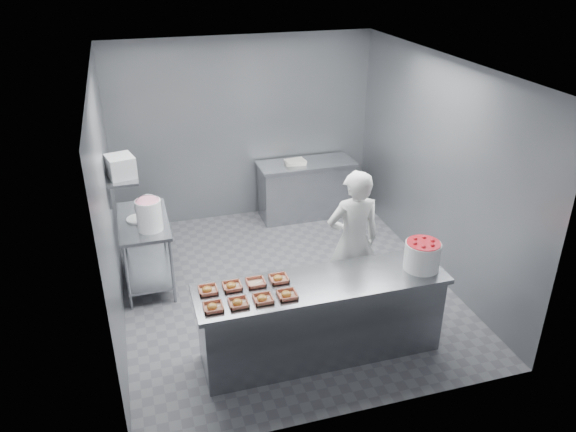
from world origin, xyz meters
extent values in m
plane|color=#4C4C51|center=(0.00, 0.00, 0.00)|extent=(4.50, 4.50, 0.00)
plane|color=white|center=(0.00, 0.00, 2.80)|extent=(4.50, 4.50, 0.00)
cube|color=slate|center=(0.00, 2.25, 1.40)|extent=(4.00, 0.04, 2.80)
cube|color=slate|center=(-2.00, 0.00, 1.40)|extent=(0.04, 4.50, 2.80)
cube|color=slate|center=(2.00, 0.00, 1.40)|extent=(0.04, 4.50, 2.80)
cube|color=slate|center=(0.00, -1.35, 0.88)|extent=(2.60, 0.70, 0.05)
cube|color=slate|center=(0.00, -1.35, 0.42)|extent=(2.50, 0.64, 0.85)
cube|color=slate|center=(-1.65, 0.60, 0.88)|extent=(0.60, 1.20, 0.04)
cube|color=slate|center=(-1.65, 0.60, 0.20)|extent=(0.56, 1.15, 0.03)
cylinder|color=slate|center=(-1.91, 0.04, 0.44)|extent=(0.04, 0.04, 0.88)
cylinder|color=slate|center=(-1.39, 0.04, 0.44)|extent=(0.04, 0.04, 0.88)
cylinder|color=slate|center=(-1.91, 1.16, 0.44)|extent=(0.04, 0.04, 0.88)
cylinder|color=slate|center=(-1.39, 1.16, 0.44)|extent=(0.04, 0.04, 0.88)
cube|color=slate|center=(0.90, 1.90, 0.88)|extent=(1.50, 0.60, 0.05)
cube|color=slate|center=(0.90, 1.90, 0.42)|extent=(1.44, 0.55, 0.85)
cube|color=slate|center=(-1.82, 0.60, 1.55)|extent=(0.35, 0.90, 0.03)
cube|color=tan|center=(-1.13, -1.50, 0.92)|extent=(0.18, 0.18, 0.04)
cube|color=white|center=(-1.09, -1.48, 0.91)|extent=(0.10, 0.06, 0.00)
ellipsoid|color=#CC8733|center=(-1.14, -1.50, 0.93)|extent=(0.10, 0.10, 0.05)
cube|color=tan|center=(-0.89, -1.50, 0.92)|extent=(0.18, 0.18, 0.04)
cube|color=white|center=(-0.85, -1.48, 0.91)|extent=(0.10, 0.06, 0.00)
ellipsoid|color=#CC8733|center=(-0.90, -1.50, 0.93)|extent=(0.10, 0.10, 0.05)
cube|color=tan|center=(-0.65, -1.50, 0.92)|extent=(0.18, 0.18, 0.04)
cube|color=white|center=(-0.61, -1.48, 0.91)|extent=(0.10, 0.06, 0.00)
ellipsoid|color=#CC8733|center=(-0.66, -1.50, 0.93)|extent=(0.10, 0.10, 0.05)
cube|color=tan|center=(-0.41, -1.50, 0.92)|extent=(0.18, 0.18, 0.04)
cube|color=white|center=(-0.37, -1.48, 0.91)|extent=(0.10, 0.06, 0.00)
ellipsoid|color=#CC8733|center=(-0.42, -1.50, 0.93)|extent=(0.10, 0.10, 0.05)
cube|color=tan|center=(-1.13, -1.20, 0.92)|extent=(0.18, 0.18, 0.04)
cube|color=white|center=(-1.09, -1.19, 0.91)|extent=(0.10, 0.06, 0.00)
ellipsoid|color=#CC8733|center=(-1.14, -1.20, 0.93)|extent=(0.10, 0.10, 0.05)
cube|color=tan|center=(-0.89, -1.20, 0.92)|extent=(0.18, 0.18, 0.04)
cube|color=white|center=(-0.85, -1.19, 0.91)|extent=(0.10, 0.06, 0.00)
ellipsoid|color=#CC8733|center=(-0.90, -1.20, 0.93)|extent=(0.10, 0.10, 0.05)
cube|color=tan|center=(-0.65, -1.20, 0.92)|extent=(0.18, 0.18, 0.04)
cube|color=white|center=(-0.61, -1.19, 0.91)|extent=(0.10, 0.06, 0.00)
cube|color=tan|center=(-0.41, -1.20, 0.92)|extent=(0.18, 0.18, 0.04)
cube|color=white|center=(-0.37, -1.19, 0.91)|extent=(0.10, 0.06, 0.00)
ellipsoid|color=#CC8733|center=(-0.42, -1.20, 0.93)|extent=(0.10, 0.10, 0.05)
imported|color=silver|center=(0.64, -0.60, 0.87)|extent=(0.65, 0.44, 1.75)
cylinder|color=white|center=(1.08, -1.40, 1.05)|extent=(0.37, 0.37, 0.30)
cylinder|color=#ED1B3C|center=(1.08, -1.40, 1.19)|extent=(0.35, 0.35, 0.04)
cylinder|color=white|center=(-1.57, 0.31, 1.09)|extent=(0.30, 0.30, 0.38)
cylinder|color=pink|center=(-1.57, 0.31, 1.27)|extent=(0.28, 0.28, 0.02)
torus|color=slate|center=(-1.57, 0.31, 1.20)|extent=(0.31, 0.01, 0.31)
cylinder|color=white|center=(-1.70, 0.61, 0.91)|extent=(0.36, 0.36, 0.02)
cube|color=#CCB28C|center=(-1.51, 0.74, 0.91)|extent=(0.15, 0.14, 0.02)
cube|color=gray|center=(-1.82, 0.42, 1.69)|extent=(0.35, 0.38, 0.24)
cube|color=silver|center=(0.72, 1.90, 0.93)|extent=(0.31, 0.24, 0.06)
camera|label=1|loc=(-1.69, -5.83, 3.99)|focal=35.00mm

